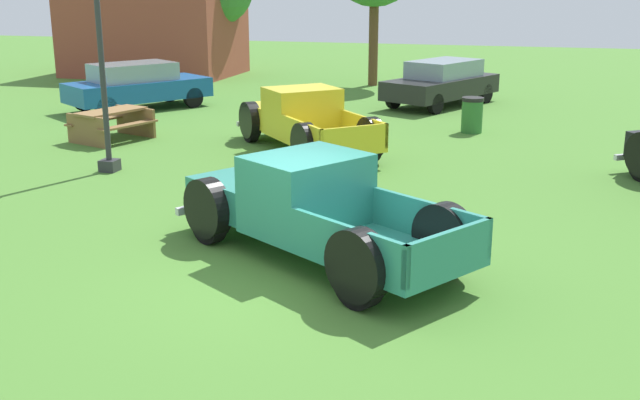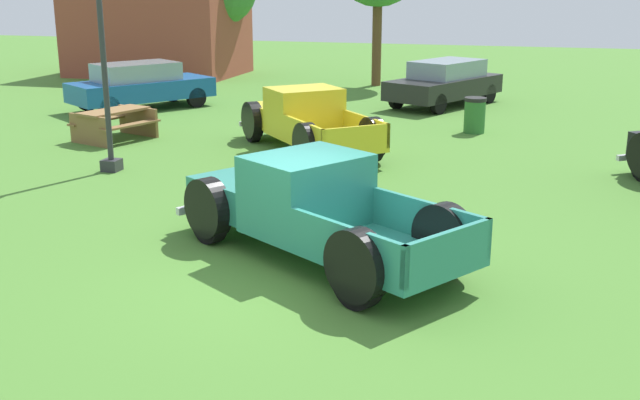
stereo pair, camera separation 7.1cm
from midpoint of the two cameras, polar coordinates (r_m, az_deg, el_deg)
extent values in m
plane|color=#477A2D|center=(10.82, -1.70, -5.49)|extent=(80.00, 80.00, 0.00)
cube|color=#2D8475|center=(12.44, -4.97, 0.49)|extent=(2.06, 2.07, 0.54)
cube|color=silver|center=(13.04, -6.96, 1.16)|extent=(0.79, 1.17, 0.46)
sphere|color=silver|center=(12.70, -9.15, 0.80)|extent=(0.20, 0.20, 0.20)
sphere|color=silver|center=(13.36, -4.80, 1.70)|extent=(0.20, 0.20, 0.20)
cube|color=#2D8475|center=(11.32, -0.81, 0.53)|extent=(1.98, 2.09, 1.14)
cube|color=#8C9EA8|center=(11.70, -2.75, 2.30)|extent=(0.81, 1.22, 0.50)
cube|color=#2D8475|center=(10.32, 5.31, -4.13)|extent=(2.64, 2.52, 0.10)
cube|color=#2D8475|center=(9.68, 2.14, -3.42)|extent=(1.78, 1.20, 0.54)
cube|color=#2D8475|center=(10.77, 8.24, -1.54)|extent=(1.78, 1.20, 0.54)
cube|color=#2D8475|center=(9.59, 9.70, -3.83)|extent=(0.97, 1.43, 0.54)
cylinder|color=black|center=(12.07, -8.10, -1.46)|extent=(0.75, 0.59, 0.75)
cylinder|color=#B7B7BC|center=(12.06, -8.14, -1.47)|extent=(0.38, 0.36, 0.30)
cylinder|color=black|center=(12.01, -8.14, -0.59)|extent=(0.95, 0.75, 0.95)
cylinder|color=black|center=(13.01, -2.00, -0.01)|extent=(0.75, 0.59, 0.75)
cylinder|color=#B7B7BC|center=(13.01, -1.97, -0.01)|extent=(0.38, 0.36, 0.30)
cylinder|color=black|center=(12.95, -2.01, 0.79)|extent=(0.95, 0.75, 0.95)
cylinder|color=black|center=(9.62, 2.95, -5.93)|extent=(0.75, 0.59, 0.75)
cylinder|color=#B7B7BC|center=(9.61, 2.91, -5.95)|extent=(0.38, 0.36, 0.30)
cylinder|color=black|center=(9.55, 2.97, -4.88)|extent=(0.95, 0.75, 0.95)
cylinder|color=black|center=(10.77, 9.31, -3.67)|extent=(0.75, 0.59, 0.75)
cylinder|color=#B7B7BC|center=(10.78, 9.34, -3.66)|extent=(0.38, 0.36, 0.30)
cylinder|color=black|center=(10.71, 9.35, -2.72)|extent=(0.95, 0.75, 0.95)
cube|color=silver|center=(13.16, -7.02, -0.11)|extent=(1.07, 1.57, 0.12)
sphere|color=silver|center=(17.55, 22.29, 3.98)|extent=(0.20, 0.20, 0.20)
cube|color=yellow|center=(19.84, -2.71, 6.35)|extent=(2.07, 2.07, 0.53)
cube|color=silver|center=(20.52, -3.54, 6.66)|extent=(1.04, 0.92, 0.45)
sphere|color=silver|center=(20.29, -5.07, 6.60)|extent=(0.19, 0.19, 0.19)
sphere|color=silver|center=(20.73, -2.00, 6.85)|extent=(0.19, 0.19, 0.19)
cube|color=yellow|center=(18.56, -1.07, 6.61)|extent=(2.06, 2.02, 1.12)
cube|color=#8C9EA8|center=(19.06, -1.82, 7.60)|extent=(1.08, 0.95, 0.49)
cube|color=yellow|center=(17.19, 1.24, 4.11)|extent=(2.57, 2.61, 0.10)
cube|color=yellow|center=(16.80, -1.12, 4.93)|extent=(1.40, 1.59, 0.53)
cube|color=yellow|center=(17.49, 3.52, 5.35)|extent=(1.40, 1.59, 0.53)
cube|color=yellow|center=(16.28, 2.81, 4.55)|extent=(1.28, 1.13, 0.53)
cylinder|color=black|center=(19.59, -4.91, 5.39)|extent=(0.65, 0.70, 0.74)
cylinder|color=#B7B7BC|center=(19.58, -4.94, 5.39)|extent=(0.37, 0.38, 0.30)
cylinder|color=black|center=(19.55, -4.93, 5.93)|extent=(0.82, 0.88, 0.93)
cylinder|color=black|center=(20.21, -0.56, 5.78)|extent=(0.65, 0.70, 0.74)
cylinder|color=#B7B7BC|center=(20.22, -0.54, 5.78)|extent=(0.37, 0.38, 0.30)
cylinder|color=black|center=(20.18, -0.56, 6.30)|extent=(0.82, 0.88, 0.93)
cylinder|color=black|center=(16.64, -0.90, 3.54)|extent=(0.65, 0.70, 0.74)
cylinder|color=#B7B7BC|center=(16.64, -0.93, 3.54)|extent=(0.37, 0.38, 0.30)
cylinder|color=black|center=(16.60, -0.90, 4.17)|extent=(0.82, 0.88, 0.93)
cylinder|color=black|center=(17.37, 4.01, 4.04)|extent=(0.65, 0.70, 0.74)
cylinder|color=#B7B7BC|center=(17.38, 4.04, 4.04)|extent=(0.37, 0.38, 0.30)
cylinder|color=black|center=(17.33, 4.03, 4.64)|extent=(0.82, 0.88, 0.93)
cube|color=silver|center=(20.61, -3.57, 5.84)|extent=(1.40, 1.24, 0.12)
cube|color=black|center=(25.52, 9.27, 8.28)|extent=(3.57, 4.70, 0.60)
cube|color=#7F939E|center=(25.57, 9.51, 9.58)|extent=(2.44, 2.86, 0.55)
cylinder|color=black|center=(23.90, 8.86, 7.06)|extent=(0.46, 0.66, 0.64)
cylinder|color=black|center=(24.80, 5.79, 7.49)|extent=(0.46, 0.66, 0.64)
cylinder|color=black|center=(26.40, 12.48, 7.72)|extent=(0.46, 0.66, 0.64)
cylinder|color=black|center=(27.22, 9.57, 8.11)|extent=(0.46, 0.66, 0.64)
cube|color=#195699|center=(25.17, -13.00, 7.99)|extent=(3.99, 4.63, 0.60)
cube|color=#7F939E|center=(25.04, -13.40, 9.25)|extent=(2.65, 2.88, 0.55)
cylinder|color=black|center=(26.60, -10.86, 7.87)|extent=(0.53, 0.64, 0.64)
cylinder|color=black|center=(25.23, -9.09, 7.52)|extent=(0.53, 0.64, 0.64)
cylinder|color=black|center=(25.32, -16.82, 7.07)|extent=(0.53, 0.64, 0.64)
cylinder|color=black|center=(23.87, -15.30, 6.68)|extent=(0.53, 0.64, 0.64)
cube|color=#2D2D33|center=(17.14, -15.08, 2.52)|extent=(0.36, 0.36, 0.25)
cylinder|color=#2D2D33|center=(16.80, -15.59, 9.30)|extent=(0.12, 0.12, 3.83)
cube|color=olive|center=(20.36, -14.97, 6.40)|extent=(1.35, 1.96, 0.06)
cube|color=olive|center=(19.96, -13.78, 5.42)|extent=(0.86, 1.79, 0.05)
cube|color=olive|center=(20.87, -15.99, 5.71)|extent=(0.86, 1.79, 0.05)
cube|color=olive|center=(19.93, -16.64, 4.97)|extent=(1.35, 0.54, 0.75)
cube|color=olive|center=(20.94, -13.23, 5.73)|extent=(1.35, 0.54, 0.75)
cylinder|color=#2D6B2D|center=(21.10, 11.49, 6.05)|extent=(0.56, 0.56, 0.85)
cylinder|color=black|center=(21.03, 11.56, 7.32)|extent=(0.59, 0.59, 0.10)
cylinder|color=brown|center=(30.16, 4.31, 11.67)|extent=(0.36, 0.36, 3.39)
cylinder|color=brown|center=(33.73, -7.34, 11.27)|extent=(0.36, 0.36, 2.47)
cube|color=brown|center=(34.40, -11.89, 12.69)|extent=(6.88, 4.67, 4.31)
camera|label=1|loc=(0.04, -89.82, 0.05)|focal=43.14mm
camera|label=2|loc=(0.04, 90.18, -0.05)|focal=43.14mm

